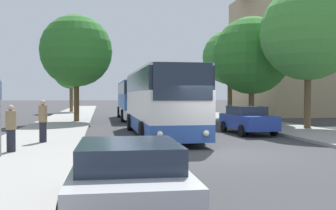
# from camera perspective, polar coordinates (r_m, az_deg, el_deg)

# --- Properties ---
(ground_plane) EXTENTS (300.00, 300.00, 0.00)m
(ground_plane) POSITION_cam_1_polar(r_m,az_deg,el_deg) (14.26, 7.63, -7.17)
(ground_plane) COLOR #38383A
(ground_plane) RESTS_ON ground
(sidewalk_left) EXTENTS (4.00, 120.00, 0.15)m
(sidewalk_left) POSITION_cam_1_polar(r_m,az_deg,el_deg) (13.89, -21.35, -7.17)
(sidewalk_left) COLOR gray
(sidewalk_left) RESTS_ON ground_plane
(building_right_background) EXTENTS (15.76, 13.51, 17.35)m
(building_right_background) POSITION_cam_1_polar(r_m,az_deg,el_deg) (47.18, 20.72, 9.33)
(building_right_background) COLOR tan
(building_right_background) RESTS_ON ground_plane
(bus_front) EXTENTS (2.95, 11.34, 3.40)m
(bus_front) POSITION_cam_1_polar(r_m,az_deg,el_deg) (20.44, -1.17, 0.56)
(bus_front) COLOR #2D519E
(bus_front) RESTS_ON ground_plane
(bus_middle) EXTENTS (2.79, 11.06, 3.28)m
(bus_middle) POSITION_cam_1_polar(r_m,az_deg,el_deg) (34.60, -4.82, 0.82)
(bus_middle) COLOR silver
(bus_middle) RESTS_ON ground_plane
(parked_car_left_curb) EXTENTS (2.21, 4.07, 1.31)m
(parked_car_left_curb) POSITION_cam_1_polar(r_m,az_deg,el_deg) (7.15, -5.78, -10.10)
(parked_car_left_curb) COLOR #B7B7BC
(parked_car_left_curb) RESTS_ON ground_plane
(parked_car_right_near) EXTENTS (2.08, 4.39, 1.53)m
(parked_car_right_near) POSITION_cam_1_polar(r_m,az_deg,el_deg) (22.00, 11.43, -2.06)
(parked_car_right_near) COLOR #233D9E
(parked_car_right_near) RESTS_ON ground_plane
(bus_stop_sign) EXTENTS (0.08, 0.45, 2.47)m
(bus_stop_sign) POSITION_cam_1_polar(r_m,az_deg,el_deg) (13.76, -23.24, -0.53)
(bus_stop_sign) COLOR gray
(bus_stop_sign) RESTS_ON sidewalk_left
(pedestrian_waiting_near) EXTENTS (0.36, 0.36, 1.64)m
(pedestrian_waiting_near) POSITION_cam_1_polar(r_m,az_deg,el_deg) (14.78, -21.83, -3.15)
(pedestrian_waiting_near) COLOR #23232D
(pedestrian_waiting_near) RESTS_ON sidewalk_left
(pedestrian_waiting_far) EXTENTS (0.36, 0.36, 1.78)m
(pedestrian_waiting_far) POSITION_cam_1_polar(r_m,az_deg,el_deg) (17.35, -17.70, -2.20)
(pedestrian_waiting_far) COLOR #23232D
(pedestrian_waiting_far) RESTS_ON sidewalk_left
(tree_left_near) EXTENTS (5.42, 5.42, 8.04)m
(tree_left_near) POSITION_cam_1_polar(r_m,az_deg,el_deg) (30.69, -13.18, 7.64)
(tree_left_near) COLOR #513D23
(tree_left_near) RESTS_ON sidewalk_left
(tree_left_far) EXTENTS (4.24, 4.24, 6.98)m
(tree_left_far) POSITION_cam_1_polar(r_m,az_deg,el_deg) (48.26, -13.89, 4.80)
(tree_left_far) COLOR brown
(tree_left_far) RESTS_ON sidewalk_left
(tree_right_near) EXTENTS (4.69, 4.69, 7.59)m
(tree_right_near) POSITION_cam_1_polar(r_m,az_deg,el_deg) (34.26, 8.98, 6.86)
(tree_right_near) COLOR brown
(tree_right_near) RESTS_ON sidewalk_right
(tree_right_mid) EXTENTS (5.56, 5.56, 7.60)m
(tree_right_mid) POSITION_cam_1_polar(r_m,az_deg,el_deg) (29.02, 12.04, 7.01)
(tree_right_mid) COLOR brown
(tree_right_mid) RESTS_ON sidewalk_right
(tree_right_far) EXTENTS (5.77, 5.77, 8.65)m
(tree_right_far) POSITION_cam_1_polar(r_m,az_deg,el_deg) (25.52, 19.67, 9.85)
(tree_right_far) COLOR brown
(tree_right_far) RESTS_ON sidewalk_right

